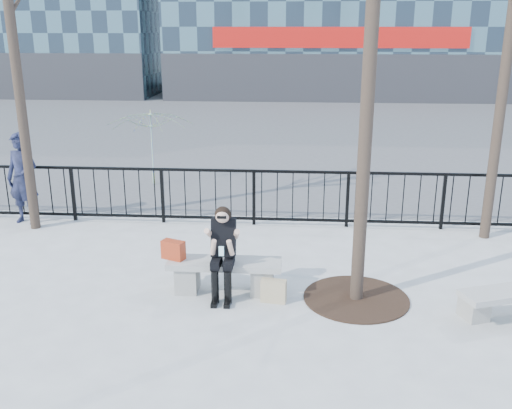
{
  "coord_description": "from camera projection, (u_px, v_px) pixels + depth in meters",
  "views": [
    {
      "loc": [
        1.01,
        -7.55,
        3.72
      ],
      "look_at": [
        0.4,
        0.8,
        1.1
      ],
      "focal_mm": 40.0,
      "sensor_mm": 36.0,
      "label": 1
    }
  ],
  "objects": [
    {
      "name": "standing_man",
      "position": [
        23.0,
        178.0,
        11.06
      ],
      "size": [
        0.72,
        0.54,
        1.8
      ],
      "primitive_type": "imported",
      "rotation": [
        0.0,
        0.0,
        -0.17
      ],
      "color": "black",
      "rests_on": "ground"
    },
    {
      "name": "seated_woman",
      "position": [
        223.0,
        253.0,
        8.01
      ],
      "size": [
        0.5,
        0.64,
        1.34
      ],
      "color": "black",
      "rests_on": "ground"
    },
    {
      "name": "tree_grate",
      "position": [
        356.0,
        298.0,
        8.14
      ],
      "size": [
        1.5,
        1.5,
        0.02
      ],
      "primitive_type": "cylinder",
      "color": "black",
      "rests_on": "ground"
    },
    {
      "name": "street_surface",
      "position": [
        272.0,
        124.0,
        22.64
      ],
      "size": [
        60.0,
        23.0,
        0.01
      ],
      "primitive_type": "cube",
      "color": "#474747",
      "rests_on": "ground"
    },
    {
      "name": "railing",
      "position": [
        244.0,
        197.0,
        11.06
      ],
      "size": [
        14.0,
        0.06,
        1.1
      ],
      "color": "black",
      "rests_on": "ground"
    },
    {
      "name": "vendor_umbrella",
      "position": [
        152.0,
        148.0,
        13.7
      ],
      "size": [
        2.06,
        2.1,
        1.84
      ],
      "primitive_type": "imported",
      "rotation": [
        0.0,
        0.0,
        -0.03
      ],
      "color": "#E4F736",
      "rests_on": "ground"
    },
    {
      "name": "shopping_bag",
      "position": [
        274.0,
        291.0,
        8.01
      ],
      "size": [
        0.37,
        0.18,
        0.33
      ],
      "primitive_type": "cube",
      "rotation": [
        0.0,
        0.0,
        -0.15
      ],
      "color": "beige",
      "rests_on": "ground"
    },
    {
      "name": "bench_main",
      "position": [
        225.0,
        273.0,
        8.28
      ],
      "size": [
        1.65,
        0.46,
        0.49
      ],
      "color": "gray",
      "rests_on": "ground"
    },
    {
      "name": "handbag",
      "position": [
        173.0,
        250.0,
        8.25
      ],
      "size": [
        0.37,
        0.27,
        0.28
      ],
      "primitive_type": "cube",
      "rotation": [
        0.0,
        0.0,
        -0.39
      ],
      "color": "#A32F14",
      "rests_on": "bench_main"
    },
    {
      "name": "ground",
      "position": [
        225.0,
        291.0,
        8.37
      ],
      "size": [
        120.0,
        120.0,
        0.0
      ],
      "primitive_type": "plane",
      "color": "#9D9E98",
      "rests_on": "ground"
    }
  ]
}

